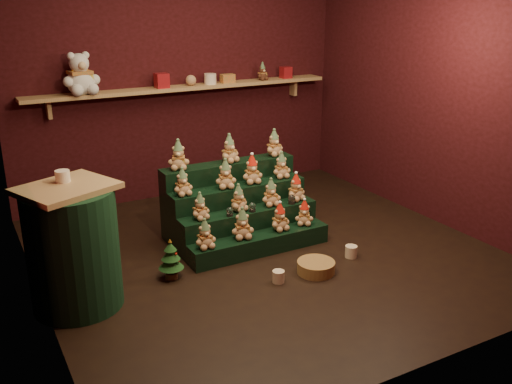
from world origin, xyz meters
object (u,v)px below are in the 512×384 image
riser_tier_front (260,244)px  white_bear (79,68)px  mini_christmas_tree (171,259)px  brown_bear (262,71)px  side_table (73,248)px  mug_left (278,277)px  snow_globe_a (230,212)px  wicker_basket (316,267)px  snow_globe_c (292,199)px  mug_right (351,252)px  snow_globe_b (252,207)px

riser_tier_front → white_bear: white_bear is taller
mini_christmas_tree → brown_bear: 2.98m
side_table → mug_left: bearing=-38.1°
snow_globe_a → mini_christmas_tree: size_ratio=0.23×
wicker_basket → white_bear: white_bear is taller
side_table → mini_christmas_tree: bearing=-17.5°
brown_bear → riser_tier_front: bearing=-129.5°
snow_globe_c → mini_christmas_tree: snow_globe_c is taller
mug_right → brown_bear: brown_bear is taller
snow_globe_a → white_bear: (-0.89, 1.65, 1.19)m
wicker_basket → white_bear: 3.15m
mug_left → snow_globe_b: bearing=78.4°
snow_globe_a → mini_christmas_tree: 0.76m
brown_bear → mug_right: bearing=-108.2°
snow_globe_a → snow_globe_c: snow_globe_c is taller
mini_christmas_tree → mug_right: mini_christmas_tree is taller
mini_christmas_tree → riser_tier_front: bearing=5.0°
mug_left → wicker_basket: same height
mug_left → riser_tier_front: bearing=75.7°
white_bear → brown_bear: (2.16, -0.00, -0.17)m
snow_globe_b → riser_tier_front: bearing=-91.5°
snow_globe_c → snow_globe_a: bearing=180.0°
snow_globe_b → white_bear: bearing=124.4°
snow_globe_a → white_bear: 2.22m
snow_globe_c → mug_right: 0.78m
snow_globe_b → brown_bear: 2.19m
snow_globe_c → brown_bear: 2.02m
riser_tier_front → mini_christmas_tree: bearing=-175.0°
mini_christmas_tree → mug_left: size_ratio=3.55×
wicker_basket → brown_bear: bearing=71.4°
mug_left → snow_globe_a: bearing=96.6°
side_table → mini_christmas_tree: side_table is taller
snow_globe_a → snow_globe_b: 0.24m
mug_right → brown_bear: 2.70m
mini_christmas_tree → brown_bear: brown_bear is taller
mug_right → brown_bear: (0.35, 2.30, 1.37)m
riser_tier_front → white_bear: bearing=121.8°
snow_globe_c → side_table: size_ratio=0.10×
mug_left → brown_bear: size_ratio=0.50×
snow_globe_b → mug_right: bearing=-43.5°
mini_christmas_tree → white_bear: (-0.21, 1.89, 1.41)m
snow_globe_a → brown_bear: brown_bear is taller
mug_left → wicker_basket: size_ratio=0.31×
mug_left → white_bear: 3.01m
riser_tier_front → mini_christmas_tree: 0.92m
side_table → wicker_basket: size_ratio=2.97×
side_table → white_bear: (0.59, 1.96, 1.10)m
snow_globe_a → mug_right: bearing=-35.2°
mini_christmas_tree → snow_globe_a: bearing=19.5°
side_table → mug_left: 1.68m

